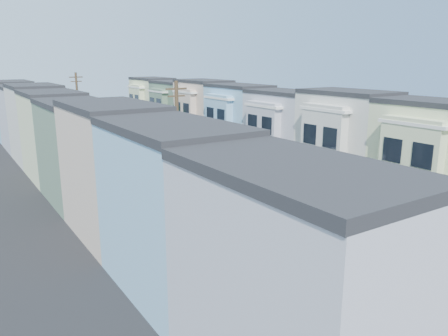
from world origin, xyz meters
name	(u,v)px	position (x,y,z in m)	size (l,w,h in m)	color
ground	(263,211)	(0.00, 0.00, 0.00)	(160.00, 160.00, 0.00)	black
road_slab	(176,171)	(0.00, 15.00, 0.01)	(12.00, 70.00, 0.02)	black
curb_left	(121,179)	(-6.05, 15.00, 0.07)	(0.30, 70.00, 0.15)	gray
curb_right	(223,164)	(6.05, 15.00, 0.07)	(0.30, 70.00, 0.15)	gray
sidewalk_left	(109,181)	(-7.35, 15.00, 0.07)	(2.60, 70.00, 0.15)	gray
sidewalk_right	(233,162)	(7.35, 15.00, 0.07)	(2.60, 70.00, 0.15)	gray
centerline	(176,171)	(0.00, 15.00, 0.00)	(0.12, 70.00, 0.01)	gold
townhouse_row_left	(69,188)	(-11.15, 15.00, 0.00)	(5.00, 70.00, 8.50)	#BAB9C6
townhouse_row_right	(259,159)	(11.15, 15.00, 0.00)	(5.00, 70.00, 8.50)	#BAB9C6
tree_a	(358,231)	(-6.30, -14.39, 4.59)	(4.45, 4.45, 6.84)	black
tree_b	(231,168)	(-6.30, -4.88, 5.32)	(4.70, 4.70, 7.70)	black
tree_c	(159,146)	(-6.30, 5.22, 5.05)	(4.70, 4.70, 7.42)	black
tree_d	(104,121)	(-6.30, 18.61, 5.44)	(4.70, 4.70, 7.81)	black
tree_e	(71,112)	(-6.30, 31.55, 5.17)	(4.70, 4.70, 7.55)	black
tree_far_r	(166,116)	(6.89, 31.40, 3.74)	(3.09, 3.09, 5.33)	black
utility_pole_near	(178,151)	(-6.30, 2.00, 5.15)	(1.60, 0.26, 10.00)	#42301E
utility_pole_far	(79,115)	(-6.30, 28.00, 5.15)	(1.60, 0.26, 10.00)	#42301E
fedex_truck	(259,180)	(1.84, 2.88, 1.57)	(2.26, 5.86, 2.81)	white
lead_sedan	(215,170)	(2.47, 11.03, 0.62)	(1.46, 3.80, 1.23)	black
parked_left_a	(401,321)	(-4.90, -15.84, 0.65)	(1.53, 4.00, 1.30)	black
parked_left_b	(288,257)	(-4.90, -8.58, 0.74)	(2.09, 4.96, 1.49)	#121A3F
parked_left_c	(201,210)	(-4.90, 1.28, 0.62)	(1.74, 4.14, 1.24)	gray
parked_left_d	(151,182)	(-4.90, 10.25, 0.73)	(2.06, 4.89, 1.47)	#4E101F
parked_right_a	(401,226)	(4.90, -8.89, 0.64)	(1.51, 3.95, 1.28)	#4F4F50
parked_right_b	(343,205)	(4.90, -3.79, 0.68)	(1.44, 4.07, 1.36)	white
parked_right_c	(198,153)	(4.90, 18.86, 0.71)	(1.99, 4.73, 1.42)	black
parked_right_d	(163,141)	(4.90, 28.39, 0.74)	(2.46, 5.34, 1.48)	black
motorcycle	(432,237)	(5.50, -10.84, 0.38)	(0.25, 1.81, 0.72)	black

